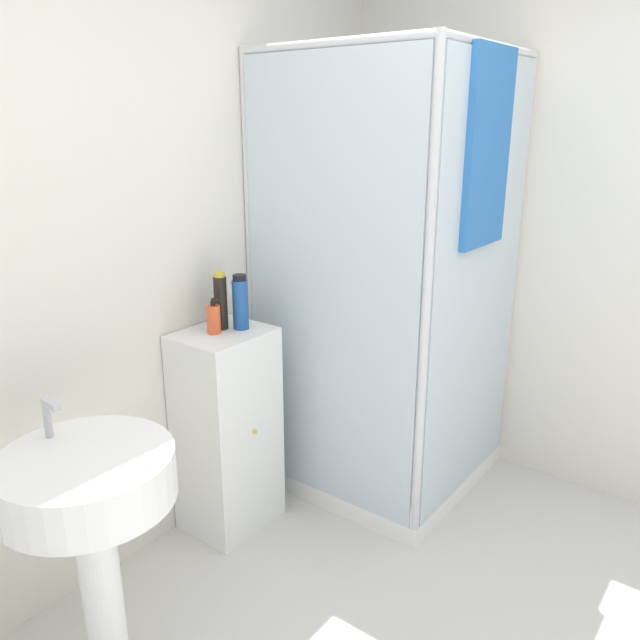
% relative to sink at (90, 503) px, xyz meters
% --- Properties ---
extents(wall_back, '(6.40, 0.06, 2.50)m').
position_rel_sink_xyz_m(wall_back, '(0.44, 0.48, 0.58)').
color(wall_back, silver).
rests_on(wall_back, ground_plane).
extents(shower_enclosure, '(0.94, 0.97, 2.05)m').
position_rel_sink_xyz_m(shower_enclosure, '(1.58, -0.11, -0.10)').
color(shower_enclosure, white).
rests_on(shower_enclosure, ground_plane).
extents(vanity_cabinet, '(0.39, 0.34, 0.91)m').
position_rel_sink_xyz_m(vanity_cabinet, '(0.85, 0.29, -0.21)').
color(vanity_cabinet, white).
rests_on(vanity_cabinet, ground_plane).
extents(sink, '(0.52, 0.52, 0.96)m').
position_rel_sink_xyz_m(sink, '(0.00, 0.00, 0.00)').
color(sink, white).
rests_on(sink, ground_plane).
extents(soap_dispenser, '(0.06, 0.06, 0.15)m').
position_rel_sink_xyz_m(soap_dispenser, '(0.82, 0.30, 0.31)').
color(soap_dispenser, '#E5562D').
rests_on(soap_dispenser, vanity_cabinet).
extents(shampoo_bottle_tall_black, '(0.05, 0.05, 0.25)m').
position_rel_sink_xyz_m(shampoo_bottle_tall_black, '(0.88, 0.32, 0.37)').
color(shampoo_bottle_tall_black, black).
rests_on(shampoo_bottle_tall_black, vanity_cabinet).
extents(shampoo_bottle_blue, '(0.07, 0.07, 0.23)m').
position_rel_sink_xyz_m(shampoo_bottle_blue, '(0.93, 0.26, 0.36)').
color(shampoo_bottle_blue, '#1E4C93').
rests_on(shampoo_bottle_blue, vanity_cabinet).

